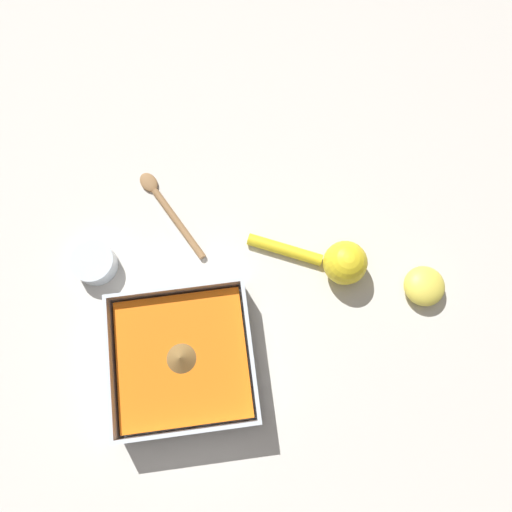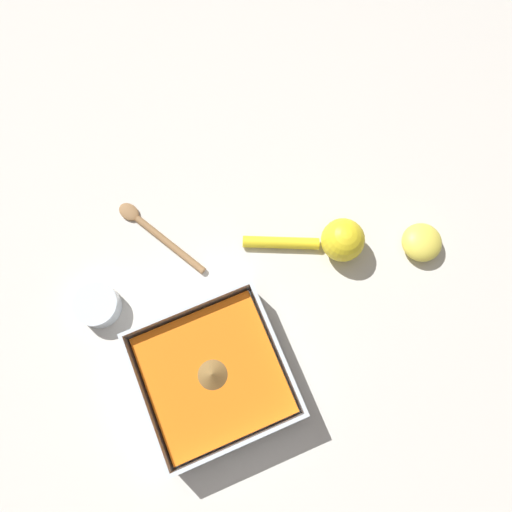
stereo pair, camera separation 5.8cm
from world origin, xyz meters
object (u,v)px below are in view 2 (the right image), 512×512
(spice_bowl, at_px, (98,305))
(lemon_half, at_px, (422,242))
(square_dish, at_px, (214,375))
(wooden_spoon, at_px, (156,233))
(lemon_squeezer, at_px, (335,240))

(spice_bowl, bearing_deg, lemon_half, 168.46)
(square_dish, xyz_separation_m, spice_bowl, (0.14, -0.18, -0.01))
(square_dish, relative_size, wooden_spoon, 1.24)
(spice_bowl, xyz_separation_m, lemon_squeezer, (-0.40, 0.05, 0.02))
(spice_bowl, height_order, lemon_half, lemon_half)
(lemon_half, height_order, wooden_spoon, lemon_half)
(lemon_half, distance_m, wooden_spoon, 0.46)
(lemon_half, bearing_deg, square_dish, 9.54)
(square_dish, xyz_separation_m, wooden_spoon, (0.01, -0.26, -0.02))
(lemon_squeezer, xyz_separation_m, lemon_half, (-0.14, 0.06, -0.01))
(lemon_half, xyz_separation_m, wooden_spoon, (0.41, -0.20, -0.01))
(lemon_squeezer, relative_size, wooden_spoon, 1.08)
(square_dish, bearing_deg, lemon_squeezer, -154.90)
(wooden_spoon, bearing_deg, square_dish, 152.75)
(spice_bowl, distance_m, lemon_squeezer, 0.41)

